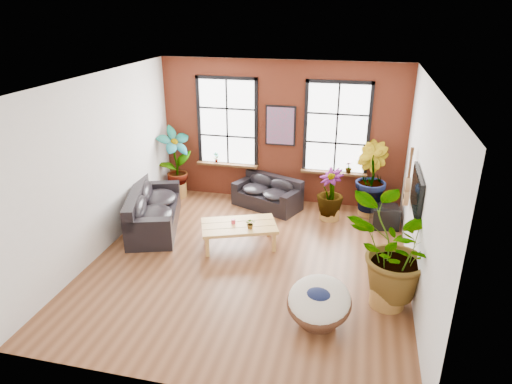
{
  "coord_description": "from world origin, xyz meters",
  "views": [
    {
      "loc": [
        1.91,
        -7.48,
        4.68
      ],
      "look_at": [
        0.0,
        0.6,
        1.25
      ],
      "focal_mm": 32.0,
      "sensor_mm": 36.0,
      "label": 1
    }
  ],
  "objects_px": {
    "sofa_back": "(268,194)",
    "coffee_table": "(239,227)",
    "sofa_left": "(152,210)",
    "papasan_chair": "(319,302)"
  },
  "relations": [
    {
      "from": "sofa_left",
      "to": "papasan_chair",
      "type": "bearing_deg",
      "value": -139.83
    },
    {
      "from": "sofa_left",
      "to": "papasan_chair",
      "type": "distance_m",
      "value": 4.72
    },
    {
      "from": "sofa_back",
      "to": "sofa_left",
      "type": "bearing_deg",
      "value": -120.03
    },
    {
      "from": "sofa_left",
      "to": "sofa_back",
      "type": "bearing_deg",
      "value": -70.91
    },
    {
      "from": "coffee_table",
      "to": "papasan_chair",
      "type": "relative_size",
      "value": 1.51
    },
    {
      "from": "sofa_back",
      "to": "coffee_table",
      "type": "bearing_deg",
      "value": -71.77
    },
    {
      "from": "coffee_table",
      "to": "papasan_chair",
      "type": "xyz_separation_m",
      "value": [
        1.87,
        -2.13,
        -0.04
      ]
    },
    {
      "from": "sofa_back",
      "to": "papasan_chair",
      "type": "bearing_deg",
      "value": -45.05
    },
    {
      "from": "sofa_back",
      "to": "papasan_chair",
      "type": "relative_size",
      "value": 1.59
    },
    {
      "from": "sofa_left",
      "to": "coffee_table",
      "type": "height_order",
      "value": "sofa_left"
    }
  ]
}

